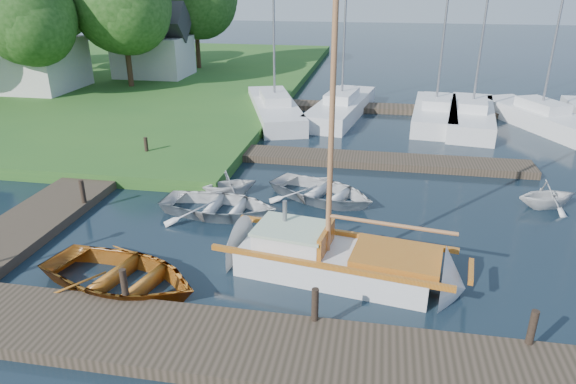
% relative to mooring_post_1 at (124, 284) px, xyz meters
% --- Properties ---
extents(ground, '(160.00, 160.00, 0.00)m').
position_rel_mooring_post_1_xyz_m(ground, '(3.00, 5.00, -0.70)').
color(ground, black).
rests_on(ground, ground).
extents(near_dock, '(18.00, 2.20, 0.30)m').
position_rel_mooring_post_1_xyz_m(near_dock, '(3.00, -1.00, -0.55)').
color(near_dock, '#322B1F').
rests_on(near_dock, ground).
extents(left_dock, '(2.20, 18.00, 0.30)m').
position_rel_mooring_post_1_xyz_m(left_dock, '(-5.00, 7.00, -0.55)').
color(left_dock, '#322B1F').
rests_on(left_dock, ground).
extents(far_dock, '(14.00, 1.60, 0.30)m').
position_rel_mooring_post_1_xyz_m(far_dock, '(5.00, 11.50, -0.55)').
color(far_dock, '#322B1F').
rests_on(far_dock, ground).
extents(pontoon, '(30.00, 1.60, 0.30)m').
position_rel_mooring_post_1_xyz_m(pontoon, '(13.00, 21.00, -0.55)').
color(pontoon, '#322B1F').
rests_on(pontoon, ground).
extents(mooring_post_1, '(0.16, 0.16, 0.80)m').
position_rel_mooring_post_1_xyz_m(mooring_post_1, '(0.00, 0.00, 0.00)').
color(mooring_post_1, black).
rests_on(mooring_post_1, near_dock).
extents(mooring_post_2, '(0.16, 0.16, 0.80)m').
position_rel_mooring_post_1_xyz_m(mooring_post_2, '(4.50, 0.00, 0.00)').
color(mooring_post_2, black).
rests_on(mooring_post_2, near_dock).
extents(mooring_post_3, '(0.16, 0.16, 0.80)m').
position_rel_mooring_post_1_xyz_m(mooring_post_3, '(9.00, 0.00, 0.00)').
color(mooring_post_3, black).
rests_on(mooring_post_3, near_dock).
extents(mooring_post_4, '(0.16, 0.16, 0.80)m').
position_rel_mooring_post_1_xyz_m(mooring_post_4, '(-4.00, 5.00, 0.00)').
color(mooring_post_4, black).
rests_on(mooring_post_4, left_dock).
extents(mooring_post_5, '(0.16, 0.16, 0.80)m').
position_rel_mooring_post_1_xyz_m(mooring_post_5, '(-4.00, 10.00, 0.00)').
color(mooring_post_5, black).
rests_on(mooring_post_5, left_dock).
extents(sailboat, '(7.37, 3.04, 9.83)m').
position_rel_mooring_post_1_xyz_m(sailboat, '(4.87, 2.47, -0.36)').
color(sailboat, silver).
rests_on(sailboat, ground).
extents(dinghy, '(4.98, 4.05, 0.91)m').
position_rel_mooring_post_1_xyz_m(dinghy, '(-0.59, 0.87, -0.25)').
color(dinghy, '#914410').
rests_on(dinghy, ground).
extents(tender_a, '(4.15, 3.12, 0.82)m').
position_rel_mooring_post_1_xyz_m(tender_a, '(0.57, 5.53, -0.29)').
color(tender_a, silver).
rests_on(tender_a, ground).
extents(tender_b, '(2.56, 2.46, 1.04)m').
position_rel_mooring_post_1_xyz_m(tender_b, '(0.46, 7.17, -0.18)').
color(tender_b, silver).
rests_on(tender_b, ground).
extents(tender_c, '(4.77, 4.23, 0.82)m').
position_rel_mooring_post_1_xyz_m(tender_c, '(3.82, 7.34, -0.29)').
color(tender_c, silver).
rests_on(tender_c, ground).
extents(tender_d, '(2.57, 2.39, 1.10)m').
position_rel_mooring_post_1_xyz_m(tender_d, '(11.48, 8.05, -0.15)').
color(tender_d, silver).
rests_on(tender_d, ground).
extents(marina_boat_0, '(4.96, 9.03, 9.94)m').
position_rel_mooring_post_1_xyz_m(marina_boat_0, '(-0.17, 18.43, -0.14)').
color(marina_boat_0, silver).
rests_on(marina_boat_0, ground).
extents(marina_boat_1, '(3.55, 8.87, 10.91)m').
position_rel_mooring_post_1_xyz_m(marina_boat_1, '(3.51, 19.47, -0.13)').
color(marina_boat_1, silver).
rests_on(marina_boat_1, ground).
extents(marina_boat_2, '(2.90, 7.45, 11.21)m').
position_rel_mooring_post_1_xyz_m(marina_boat_2, '(8.62, 18.90, -0.12)').
color(marina_boat_2, silver).
rests_on(marina_boat_2, ground).
extents(marina_boat_3, '(3.35, 8.28, 11.23)m').
position_rel_mooring_post_1_xyz_m(marina_boat_3, '(10.49, 18.70, -0.13)').
color(marina_boat_3, silver).
rests_on(marina_boat_3, ground).
extents(marina_boat_4, '(5.24, 7.89, 11.53)m').
position_rel_mooring_post_1_xyz_m(marina_boat_4, '(13.99, 18.95, -0.12)').
color(marina_boat_4, silver).
rests_on(marina_boat_4, ground).
extents(house_a, '(6.30, 5.00, 6.29)m').
position_rel_mooring_post_1_xyz_m(house_a, '(-17.00, 21.00, 2.26)').
color(house_a, silver).
rests_on(house_a, shore).
extents(house_c, '(5.25, 4.00, 5.28)m').
position_rel_mooring_post_1_xyz_m(house_c, '(-11.00, 27.00, 1.88)').
color(house_c, silver).
rests_on(house_c, shore).
extents(tree_2, '(5.83, 5.75, 7.82)m').
position_rel_mooring_post_1_xyz_m(tree_2, '(-15.00, 19.05, 4.55)').
color(tree_2, '#332114').
rests_on(tree_2, shore).
extents(tree_3, '(6.41, 6.38, 8.74)m').
position_rel_mooring_post_1_xyz_m(tree_3, '(-11.00, 23.05, 5.11)').
color(tree_3, '#332114').
rests_on(tree_3, shore).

